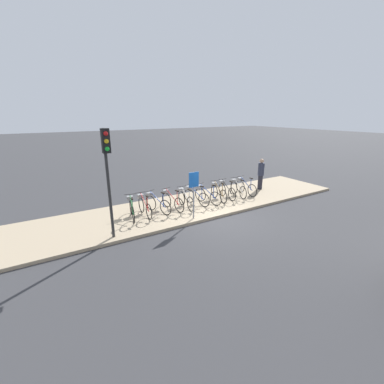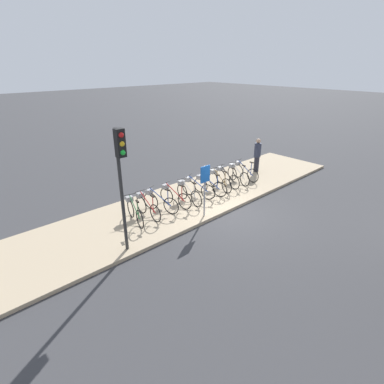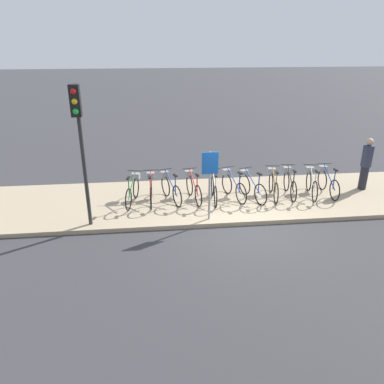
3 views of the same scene
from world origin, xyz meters
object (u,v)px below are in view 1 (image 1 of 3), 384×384
parked_bicycle_6 (206,194)px  parked_bicycle_9 (238,188)px  parked_bicycle_1 (144,205)px  parked_bicycle_8 (226,190)px  parked_bicycle_7 (218,191)px  parked_bicycle_10 (245,186)px  parked_bicycle_0 (132,208)px  parked_bicycle_5 (195,195)px  pedestrian (261,173)px  parked_bicycle_3 (171,200)px  traffic_light (107,162)px  parked_bicycle_2 (156,203)px  sign_post (194,187)px  parked_bicycle_4 (185,198)px

parked_bicycle_6 → parked_bicycle_9: bearing=1.6°
parked_bicycle_1 → parked_bicycle_8: (4.41, 0.05, 0.00)m
parked_bicycle_7 → parked_bicycle_10: 1.81m
parked_bicycle_0 → parked_bicycle_5: size_ratio=1.02×
parked_bicycle_10 → pedestrian: bearing=10.9°
parked_bicycle_0 → pedestrian: size_ratio=0.90×
parked_bicycle_6 → parked_bicycle_7: bearing=6.1°
parked_bicycle_1 → parked_bicycle_9: bearing=-0.3°
parked_bicycle_3 → parked_bicycle_7: (2.56, -0.04, 0.00)m
traffic_light → parked_bicycle_10: bearing=11.4°
parked_bicycle_3 → parked_bicycle_8: bearing=0.3°
parked_bicycle_3 → parked_bicycle_10: size_ratio=0.99×
parked_bicycle_2 → parked_bicycle_5: size_ratio=0.98×
parked_bicycle_1 → parked_bicycle_8: same height
parked_bicycle_0 → parked_bicycle_9: (5.65, -0.02, 0.00)m
parked_bicycle_0 → traffic_light: (-1.12, -1.44, 2.23)m
parked_bicycle_3 → parked_bicycle_10: 4.37m
parked_bicycle_10 → parked_bicycle_0: bearing=-179.7°
parked_bicycle_6 → parked_bicycle_3: bearing=176.2°
parked_bicycle_8 → traffic_light: traffic_light is taller
parked_bicycle_7 → sign_post: bearing=-148.3°
parked_bicycle_1 → parked_bicycle_9: (5.11, -0.03, 0.00)m
parked_bicycle_6 → parked_bicycle_10: (2.56, 0.11, 0.00)m
parked_bicycle_5 → parked_bicycle_2: bearing=179.9°
parked_bicycle_5 → parked_bicycle_3: bearing=-179.2°
parked_bicycle_5 → pedestrian: bearing=3.1°
parked_bicycle_7 → traffic_light: (-5.52, -1.45, 2.23)m
parked_bicycle_0 → parked_bicycle_8: 4.96m
parked_bicycle_6 → traffic_light: bearing=-164.0°
parked_bicycle_7 → parked_bicycle_10: same height
parked_bicycle_5 → parked_bicycle_6: size_ratio=1.01×
parked_bicycle_0 → parked_bicycle_2: bearing=3.5°
parked_bicycle_1 → parked_bicycle_10: bearing=0.3°
parked_bicycle_5 → parked_bicycle_6: 0.57m
parked_bicycle_1 → parked_bicycle_5: bearing=1.2°
traffic_light → parked_bicycle_2: bearing=33.9°
parked_bicycle_6 → sign_post: size_ratio=0.78×
parked_bicycle_1 → parked_bicycle_3: same height
parked_bicycle_2 → parked_bicycle_10: same height
traffic_light → sign_post: size_ratio=1.91×
parked_bicycle_9 → pedestrian: (1.95, 0.32, 0.48)m
parked_bicycle_2 → parked_bicycle_10: 5.08m
parked_bicycle_5 → sign_post: sign_post is taller
parked_bicycle_10 → parked_bicycle_9: bearing=-174.3°
parked_bicycle_4 → parked_bicycle_6: same height
pedestrian → sign_post: (-5.46, -1.70, 0.42)m
parked_bicycle_3 → traffic_light: (-2.96, -1.49, 2.23)m
parked_bicycle_9 → traffic_light: size_ratio=0.42×
parked_bicycle_2 → sign_post: sign_post is taller
pedestrian → parked_bicycle_10: bearing=-169.1°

